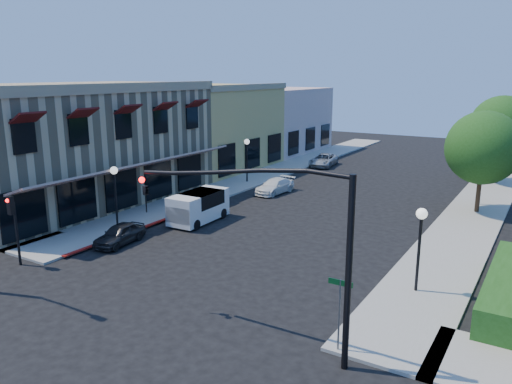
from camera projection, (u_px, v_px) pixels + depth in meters
The scene contains 22 objects.
ground at pixel (119, 322), 17.93m from camera, with size 120.00×120.00×0.00m, color black.
sidewalk_left at pixel (274, 172), 44.76m from camera, with size 3.50×50.00×0.12m, color gray.
sidewalk_right at pixel (486, 196), 35.90m from camera, with size 3.50×50.00×0.12m, color gray.
curb_red_strip at pixel (138, 232), 28.07m from camera, with size 0.25×10.00×0.06m, color maroon.
corner_brick_building at pixel (74, 144), 33.95m from camera, with size 11.77×18.20×8.10m.
yellow_stucco_building at pixel (206, 127), 46.47m from camera, with size 10.00×12.00×7.60m, color tan.
pink_stucco_building at pixel (270, 120), 56.50m from camera, with size 10.00×12.00×7.00m, color #C49E94.
hedge at pixel (505, 302), 19.48m from camera, with size 1.40×8.00×1.10m, color #1E4B15.
street_tree_a at pixel (483, 148), 30.76m from camera, with size 4.56×4.56×6.48m.
street_tree_b at pixel (502, 127), 38.97m from camera, with size 4.94×4.94×7.02m.
signal_mast_arm at pixel (284, 228), 15.25m from camera, with size 8.01×0.39×6.00m.
secondary_signal at pixel (13, 218), 22.61m from camera, with size 0.28×0.42×3.32m.
street_name_sign at pixel (340, 304), 15.56m from camera, with size 0.80×0.06×2.50m.
lamppost_left_near at pixel (115, 181), 28.24m from camera, with size 0.44×0.44×3.57m.
lamppost_left_far at pixel (247, 149), 39.86m from camera, with size 0.44×0.44×3.57m.
lamppost_right_near at pixel (421, 229), 19.63m from camera, with size 0.44×0.44×3.57m.
lamppost_right_far at pixel (480, 166), 32.91m from camera, with size 0.44×0.44×3.57m.
white_van at pixel (198, 205), 29.63m from camera, with size 1.89×4.10×1.80m.
parked_car_a at pixel (120, 234), 25.93m from camera, with size 1.27×3.16×1.08m, color black.
parked_car_b at pixel (202, 205), 31.74m from camera, with size 1.12×3.21×1.06m, color #929597.
parked_car_c at pixel (275, 186), 36.84m from camera, with size 1.50×3.70×1.07m, color white.
parked_car_d at pixel (324, 160), 47.49m from camera, with size 1.97×4.28×1.19m, color #AEB1B4.
Camera 1 is at (12.72, -11.38, 8.73)m, focal length 35.00 mm.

